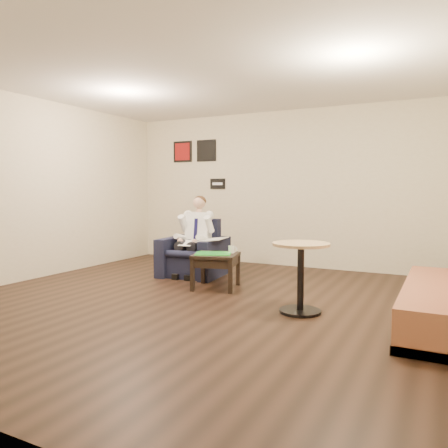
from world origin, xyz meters
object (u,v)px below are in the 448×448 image
at_px(seated_man, 190,238).
at_px(coffee_mug, 232,249).
at_px(cafe_table, 301,278).
at_px(smartphone, 223,252).
at_px(armchair, 193,248).
at_px(side_table, 216,271).
at_px(green_folder, 213,253).
at_px(banquette, 433,267).

height_order(seated_man, coffee_mug, seated_man).
relative_size(seated_man, cafe_table, 1.55).
relative_size(smartphone, cafe_table, 0.19).
distance_m(armchair, coffee_mug, 1.03).
xyz_separation_m(smartphone, cafe_table, (1.42, -0.83, -0.10)).
relative_size(armchair, seated_man, 0.75).
xyz_separation_m(armchair, cafe_table, (2.18, -1.30, -0.05)).
relative_size(side_table, green_folder, 1.22).
height_order(banquette, cafe_table, banquette).
height_order(smartphone, banquette, banquette).
bearing_deg(cafe_table, green_folder, 156.76).
xyz_separation_m(coffee_mug, cafe_table, (1.27, -0.83, -0.14)).
relative_size(coffee_mug, banquette, 0.04).
height_order(coffee_mug, cafe_table, cafe_table).
xyz_separation_m(green_folder, coffee_mug, (0.18, 0.20, 0.04)).
bearing_deg(armchair, smartphone, -35.63).
distance_m(side_table, cafe_table, 1.58).
bearing_deg(green_folder, smartphone, 80.13).
relative_size(armchair, coffee_mug, 9.02).
bearing_deg(banquette, smartphone, 167.91).
bearing_deg(cafe_table, armchair, 149.33).
bearing_deg(side_table, coffee_mug, 47.79).
distance_m(armchair, green_folder, 0.99).
relative_size(armchair, side_table, 1.56).
distance_m(green_folder, banquette, 2.81).
distance_m(armchair, seated_man, 0.20).
distance_m(seated_man, banquette, 3.62).
bearing_deg(banquette, side_table, 171.61).
xyz_separation_m(smartphone, banquette, (2.74, -0.59, 0.10)).
bearing_deg(armchair, coffee_mug, -31.78).
height_order(green_folder, banquette, banquette).
distance_m(side_table, banquette, 2.81).
distance_m(smartphone, cafe_table, 1.65).
bearing_deg(coffee_mug, green_folder, -132.21).
distance_m(armchair, cafe_table, 2.54).
bearing_deg(smartphone, seated_man, 151.47).
relative_size(green_folder, smartphone, 3.21).
xyz_separation_m(green_folder, banquette, (2.78, -0.38, 0.10)).
distance_m(banquette, cafe_table, 1.36).
height_order(green_folder, cafe_table, cafe_table).
bearing_deg(seated_man, armchair, 90.00).
height_order(side_table, green_folder, green_folder).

